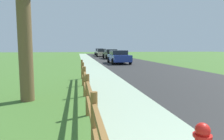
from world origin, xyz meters
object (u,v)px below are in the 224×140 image
Objects in this scene: parked_car_black at (111,54)px; parked_car_beige at (101,53)px; parked_car_silver at (99,52)px; parked_suv_blue at (119,57)px.

parked_car_beige reaches higher than parked_car_black.
parked_car_black is 1.11× the size of parked_car_silver.
parked_car_silver reaches higher than parked_car_black.
parked_car_beige is 1.04× the size of parked_car_silver.
parked_car_black is at bearing -89.40° from parked_car_silver.
parked_car_silver is (-0.16, 15.83, 0.02)m from parked_car_black.
parked_car_beige reaches higher than parked_suv_blue.
parked_car_black is at bearing 85.93° from parked_suv_blue.
parked_suv_blue is 0.98× the size of parked_car_black.
parked_car_beige is 7.90m from parked_car_silver.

